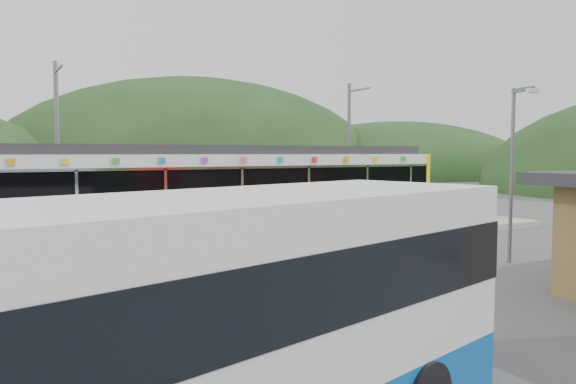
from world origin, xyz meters
TOP-DOWN VIEW (x-y plane):
  - ground at (0.00, 0.00)m, footprint 120.00×120.00m
  - hills at (6.19, 5.29)m, footprint 146.00×149.00m
  - platform at (0.00, 3.30)m, footprint 26.00×3.20m
  - yellow_line at (0.00, 2.00)m, footprint 26.00×0.10m
  - train at (-1.49, 6.00)m, footprint 20.44×3.01m
  - catenary_mast_west at (-7.00, 8.56)m, footprint 0.18×1.80m
  - catenary_mast_east at (7.00, 8.56)m, footprint 0.18×1.80m
  - bus at (-9.30, -9.66)m, footprint 11.27×5.12m
  - lamp_post at (4.60, -3.37)m, footprint 0.38×1.01m

SIDE VIEW (x-z plane):
  - ground at x=0.00m, z-range 0.00..0.00m
  - hills at x=6.19m, z-range -13.00..13.00m
  - platform at x=0.00m, z-range 0.00..0.30m
  - yellow_line at x=0.00m, z-range 0.30..0.31m
  - bus at x=-9.30m, z-range -0.05..2.94m
  - train at x=-1.49m, z-range 0.19..3.93m
  - lamp_post at x=4.60m, z-range 0.54..5.99m
  - catenary_mast_west at x=-7.00m, z-range 0.15..7.15m
  - catenary_mast_east at x=7.00m, z-range 0.15..7.15m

